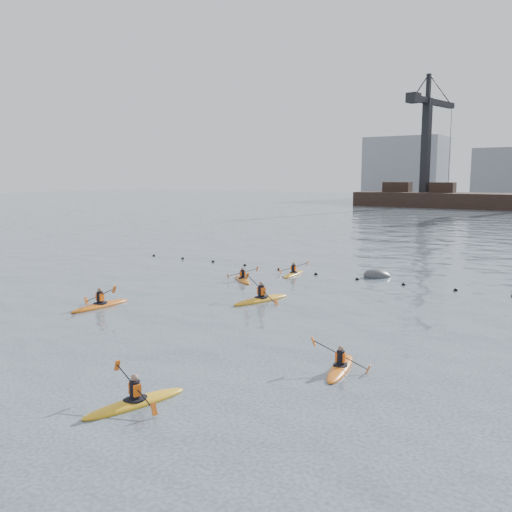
# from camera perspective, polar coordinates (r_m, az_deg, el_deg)

# --- Properties ---
(ground) EXTENTS (400.00, 400.00, 0.00)m
(ground) POSITION_cam_1_polar(r_m,az_deg,el_deg) (18.33, -22.97, -12.90)
(ground) COLOR #313F47
(ground) RESTS_ON ground
(float_line) EXTENTS (33.24, 0.73, 0.24)m
(float_line) POSITION_cam_1_polar(r_m,az_deg,el_deg) (35.58, 8.56, -2.13)
(float_line) COLOR black
(float_line) RESTS_ON ground
(kayaker_0) EXTENTS (2.40, 3.48, 1.33)m
(kayaker_0) POSITION_cam_1_polar(r_m,az_deg,el_deg) (28.22, -16.07, -4.96)
(kayaker_0) COLOR #C85E12
(kayaker_0) RESTS_ON ground
(kayaker_1) EXTENTS (2.18, 3.28, 1.18)m
(kayaker_1) POSITION_cam_1_polar(r_m,az_deg,el_deg) (16.31, -12.59, -14.73)
(kayaker_1) COLOR gold
(kayaker_1) RESTS_ON ground
(kayaker_2) EXTENTS (2.64, 2.37, 0.97)m
(kayaker_2) POSITION_cam_1_polar(r_m,az_deg,el_deg) (33.93, -1.42, -2.45)
(kayaker_2) COLOR #C46412
(kayaker_2) RESTS_ON ground
(kayaker_3) EXTENTS (2.51, 3.72, 1.49)m
(kayaker_3) POSITION_cam_1_polar(r_m,az_deg,el_deg) (28.40, 0.56, -4.53)
(kayaker_3) COLOR orange
(kayaker_3) RESTS_ON ground
(kayaker_4) EXTENTS (2.02, 3.01, 1.14)m
(kayaker_4) POSITION_cam_1_polar(r_m,az_deg,el_deg) (18.82, 8.86, -11.46)
(kayaker_4) COLOR orange
(kayaker_4) RESTS_ON ground
(kayaker_5) EXTENTS (2.09, 3.09, 1.13)m
(kayaker_5) POSITION_cam_1_polar(r_m,az_deg,el_deg) (35.95, 3.98, -1.85)
(kayaker_5) COLOR #C38117
(kayaker_5) RESTS_ON ground
(mooring_buoy) EXTENTS (2.34, 2.44, 1.41)m
(mooring_buoy) POSITION_cam_1_polar(r_m,az_deg,el_deg) (35.98, 12.71, -2.18)
(mooring_buoy) COLOR #383A3D
(mooring_buoy) RESTS_ON ground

